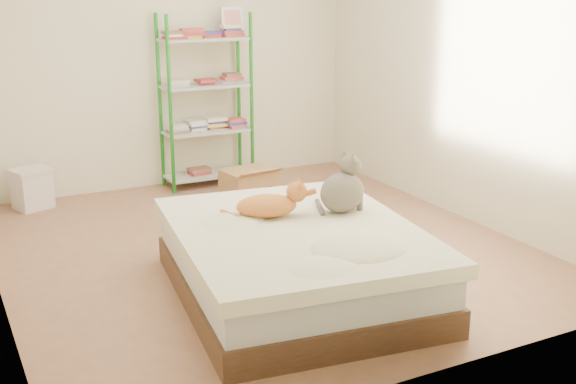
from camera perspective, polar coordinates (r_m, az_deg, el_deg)
room at (r=5.31m, az=-2.37°, el=8.82°), size 3.81×4.21×2.61m
bed at (r=4.72m, az=0.59°, el=-5.52°), size 1.72×2.05×0.48m
orange_cat at (r=4.81m, az=-1.71°, el=-0.87°), size 0.54×0.39×0.20m
grey_cat at (r=4.90m, az=4.31°, el=0.65°), size 0.39×0.34×0.40m
shelf_unit at (r=7.20m, az=-6.46°, el=7.53°), size 0.88×0.36×1.74m
cardboard_box at (r=6.69m, az=-3.07°, el=0.47°), size 0.50×0.49×0.37m
white_bin at (r=6.92m, az=-19.57°, el=0.29°), size 0.40×0.38×0.37m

